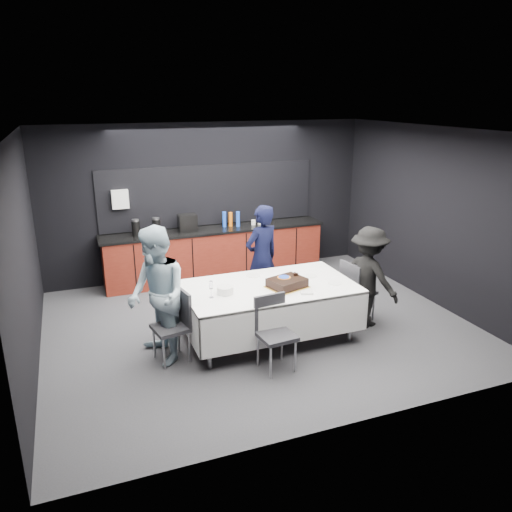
% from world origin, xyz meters
% --- Properties ---
extents(ground, '(6.00, 6.00, 0.00)m').
position_xyz_m(ground, '(0.00, 0.00, 0.00)').
color(ground, '#3D3D41').
rests_on(ground, ground).
extents(room_shell, '(6.04, 5.04, 2.82)m').
position_xyz_m(room_shell, '(0.00, 0.00, 1.86)').
color(room_shell, white).
rests_on(room_shell, ground).
extents(kitchenette, '(4.10, 0.64, 2.05)m').
position_xyz_m(kitchenette, '(-0.02, 2.22, 0.54)').
color(kitchenette, '#5B170E').
rests_on(kitchenette, ground).
extents(party_table, '(2.32, 1.32, 0.78)m').
position_xyz_m(party_table, '(0.00, -0.40, 0.64)').
color(party_table, '#99999E').
rests_on(party_table, ground).
extents(cake_assembly, '(0.59, 0.53, 0.16)m').
position_xyz_m(cake_assembly, '(0.20, -0.54, 0.84)').
color(cake_assembly, gold).
rests_on(cake_assembly, party_table).
extents(plate_stack, '(0.22, 0.22, 0.10)m').
position_xyz_m(plate_stack, '(-0.65, -0.46, 0.83)').
color(plate_stack, white).
rests_on(plate_stack, party_table).
extents(loose_plate_near, '(0.18, 0.18, 0.01)m').
position_xyz_m(loose_plate_near, '(-0.23, -0.81, 0.78)').
color(loose_plate_near, white).
rests_on(loose_plate_near, party_table).
extents(loose_plate_right_a, '(0.19, 0.19, 0.01)m').
position_xyz_m(loose_plate_right_a, '(0.69, -0.27, 0.78)').
color(loose_plate_right_a, white).
rests_on(loose_plate_right_a, party_table).
extents(loose_plate_right_b, '(0.20, 0.20, 0.01)m').
position_xyz_m(loose_plate_right_b, '(0.88, -0.64, 0.78)').
color(loose_plate_right_b, white).
rests_on(loose_plate_right_b, party_table).
extents(loose_plate_far, '(0.20, 0.20, 0.01)m').
position_xyz_m(loose_plate_far, '(-0.07, 0.04, 0.78)').
color(loose_plate_far, white).
rests_on(loose_plate_far, party_table).
extents(fork_pile, '(0.18, 0.14, 0.03)m').
position_xyz_m(fork_pile, '(0.35, -0.85, 0.79)').
color(fork_pile, white).
rests_on(fork_pile, party_table).
extents(champagne_flute, '(0.06, 0.06, 0.22)m').
position_xyz_m(champagne_flute, '(-0.85, -0.53, 0.94)').
color(champagne_flute, white).
rests_on(champagne_flute, party_table).
extents(chair_left, '(0.49, 0.49, 0.92)m').
position_xyz_m(chair_left, '(-1.32, -0.53, 0.53)').
color(chair_left, '#29292E').
rests_on(chair_left, ground).
extents(chair_right, '(0.49, 0.49, 0.92)m').
position_xyz_m(chair_right, '(1.40, -0.33, 0.53)').
color(chair_right, '#29292E').
rests_on(chair_right, ground).
extents(chair_near, '(0.46, 0.46, 0.92)m').
position_xyz_m(chair_near, '(-0.24, -1.13, 0.53)').
color(chair_near, '#29292E').
rests_on(chair_near, ground).
extents(person_center, '(0.71, 0.57, 1.68)m').
position_xyz_m(person_center, '(0.28, 0.58, 0.84)').
color(person_center, black).
rests_on(person_center, ground).
extents(person_left, '(0.81, 0.96, 1.76)m').
position_xyz_m(person_left, '(-1.53, -0.47, 0.88)').
color(person_left, '#A1BCCB').
rests_on(person_left, ground).
extents(person_right, '(0.87, 1.10, 1.48)m').
position_xyz_m(person_right, '(1.51, -0.51, 0.74)').
color(person_right, black).
rests_on(person_right, ground).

